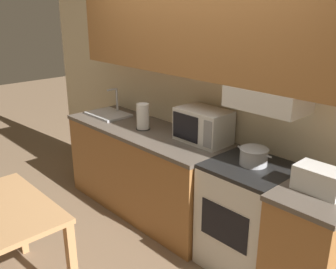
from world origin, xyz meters
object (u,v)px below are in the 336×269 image
(toaster, at_px, (319,179))
(sink_basin, at_px, (108,113))
(paper_towel_roll, at_px, (143,117))
(stove_range, at_px, (247,216))
(cooking_pot, at_px, (254,156))
(microwave, at_px, (203,126))

(toaster, relative_size, sink_basin, 0.70)
(toaster, height_order, paper_towel_roll, paper_towel_roll)
(paper_towel_roll, bearing_deg, toaster, 0.44)
(paper_towel_roll, bearing_deg, sink_basin, 177.94)
(stove_range, distance_m, toaster, 0.75)
(cooking_pot, relative_size, microwave, 0.63)
(cooking_pot, bearing_deg, toaster, -5.57)
(toaster, bearing_deg, stove_range, 177.15)
(cooking_pot, distance_m, sink_basin, 1.86)
(stove_range, relative_size, cooking_pot, 2.96)
(stove_range, height_order, cooking_pot, cooking_pot)
(stove_range, bearing_deg, microwave, 168.77)
(paper_towel_roll, bearing_deg, stove_range, 1.86)
(toaster, bearing_deg, paper_towel_roll, -179.56)
(toaster, bearing_deg, sink_basin, 179.78)
(stove_range, relative_size, microwave, 1.87)
(stove_range, height_order, toaster, toaster)
(cooking_pot, relative_size, sink_basin, 0.66)
(microwave, height_order, sink_basin, microwave)
(microwave, xyz_separation_m, sink_basin, (-1.26, -0.14, -0.13))
(stove_range, xyz_separation_m, cooking_pot, (-0.00, 0.03, 0.51))
(sink_basin, height_order, paper_towel_roll, sink_basin)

